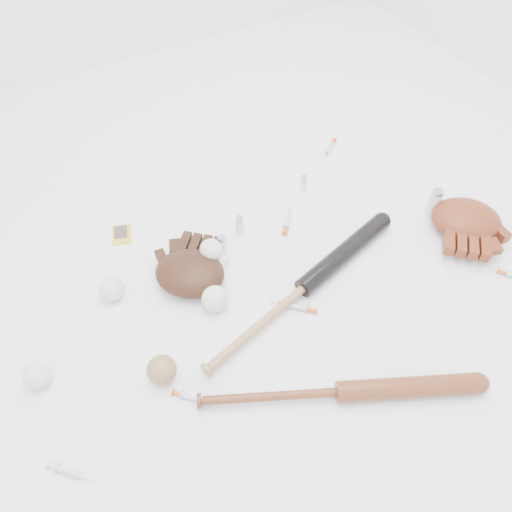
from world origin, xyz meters
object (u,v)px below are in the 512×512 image
bat_wood (340,392)px  bat_dark (304,287)px  glove_dark (190,273)px  pedestal (212,261)px

bat_wood → bat_dark: bearing=98.5°
bat_wood → glove_dark: 0.57m
bat_dark → pedestal: bearing=114.3°
bat_dark → glove_dark: bearing=128.3°
pedestal → bat_wood: bearing=-80.2°
bat_wood → pedestal: size_ratio=10.58×
bat_dark → pedestal: 0.31m
bat_dark → bat_wood: bat_dark is taller
bat_dark → bat_wood: (-0.10, -0.33, -0.00)m
bat_dark → glove_dark: glove_dark is taller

